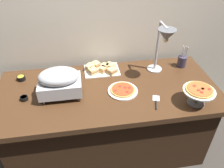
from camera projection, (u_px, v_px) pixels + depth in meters
name	position (u px, v px, depth m)	size (l,w,h in m)	color
ground_plane	(109.00, 145.00, 2.35)	(8.00, 8.00, 0.00)	#38332D
back_wall	(100.00, 18.00, 2.03)	(4.40, 0.04, 2.40)	beige
buffet_table	(108.00, 120.00, 2.12)	(1.90, 0.84, 0.76)	#422816
chafing_dish	(60.00, 81.00, 1.75)	(0.34, 0.24, 0.25)	#B7BABF
heat_lamp	(164.00, 39.00, 1.82)	(0.15, 0.30, 0.49)	#B7BABF
pizza_plate_front	(123.00, 90.00, 1.86)	(0.25, 0.25, 0.03)	white
pizza_plate_center	(199.00, 92.00, 1.68)	(0.24, 0.24, 0.15)	#595B60
sandwich_platter	(102.00, 69.00, 2.11)	(0.33, 0.23, 0.06)	white
sauce_cup_near	(24.00, 98.00, 1.77)	(0.06, 0.06, 0.03)	black
sauce_cup_far	(21.00, 78.00, 1.99)	(0.07, 0.07, 0.04)	black
utensil_holder	(182.00, 61.00, 2.15)	(0.08, 0.08, 0.22)	#383347
serving_spatula	(156.00, 101.00, 1.76)	(0.08, 0.17, 0.01)	#B7BABF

